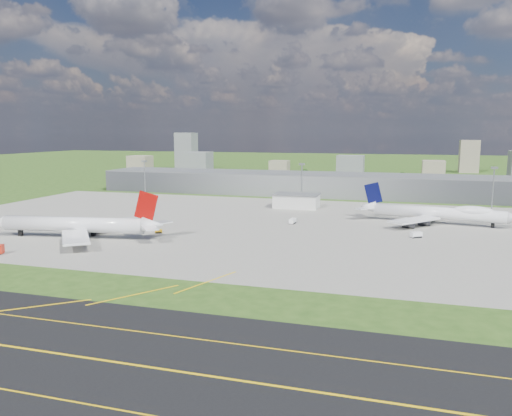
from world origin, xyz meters
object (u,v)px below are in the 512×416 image
(van_white_near, at_px, (293,221))
(van_white_far, at_px, (416,235))
(airliner_red_twin, at_px, (80,225))
(airliner_blue_quad, at_px, (438,213))
(tug_yellow, at_px, (159,231))

(van_white_near, distance_m, van_white_far, 60.85)
(airliner_red_twin, height_order, van_white_near, airliner_red_twin)
(airliner_blue_quad, height_order, van_white_near, airliner_blue_quad)
(tug_yellow, height_order, van_white_near, van_white_near)
(van_white_near, bearing_deg, van_white_far, -99.89)
(van_white_far, bearing_deg, tug_yellow, 158.31)
(airliner_blue_quad, bearing_deg, van_white_far, -96.49)
(tug_yellow, relative_size, van_white_far, 0.70)
(airliner_red_twin, bearing_deg, airliner_blue_quad, -159.97)
(tug_yellow, distance_m, van_white_far, 113.81)
(airliner_red_twin, xyz_separation_m, airliner_blue_quad, (149.68, 79.85, -0.22))
(van_white_near, height_order, van_white_far, van_white_near)
(airliner_red_twin, xyz_separation_m, tug_yellow, (27.41, 19.17, -4.78))
(airliner_blue_quad, bearing_deg, tug_yellow, -144.10)
(van_white_near, bearing_deg, airliner_blue_quad, -67.03)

